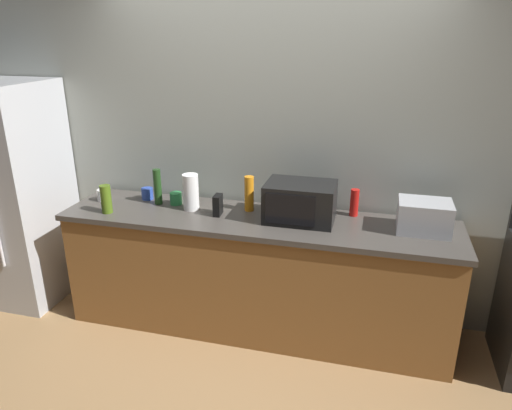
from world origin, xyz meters
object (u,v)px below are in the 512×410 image
object	(u,v)px
mug_white	(103,195)
bottle_dish_soap	(249,194)
cordless_phone	(218,205)
bottle_olive_oil	(106,199)
toaster_oven	(424,217)
bottle_wine	(158,187)
mug_blue	(147,194)
mug_green	(176,198)
paper_towel_roll	(191,192)
refrigerator	(13,194)
microwave	(300,202)
bottle_hot_sauce	(354,203)

from	to	relation	value
mug_white	bottle_dish_soap	bearing A→B (deg)	4.49
cordless_phone	bottle_olive_oil	distance (m)	0.82
toaster_oven	bottle_wine	xyz separation A→B (m)	(-1.93, 0.03, 0.03)
bottle_wine	mug_blue	size ratio (longest dim) A/B	3.03
mug_green	bottle_wine	bearing A→B (deg)	-168.75
paper_towel_roll	bottle_olive_oil	size ratio (longest dim) A/B	1.29
cordless_phone	mug_green	xyz separation A→B (m)	(-0.38, 0.13, -0.03)
refrigerator	mug_green	bearing A→B (deg)	5.01
paper_towel_roll	mug_blue	xyz separation A→B (m)	(-0.42, 0.12, -0.09)
bottle_wine	mug_blue	xyz separation A→B (m)	(-0.13, 0.08, -0.09)
mug_white	refrigerator	bearing A→B (deg)	-176.63
paper_towel_roll	mug_white	xyz separation A→B (m)	(-0.74, -0.00, -0.09)
paper_towel_roll	mug_green	world-z (taller)	paper_towel_roll
microwave	mug_white	world-z (taller)	microwave
mug_green	cordless_phone	bearing A→B (deg)	-18.37
microwave	bottle_wine	distance (m)	1.11
refrigerator	bottle_wine	size ratio (longest dim) A/B	6.56
refrigerator	microwave	distance (m)	2.36
bottle_olive_oil	mug_white	world-z (taller)	bottle_olive_oil
bottle_olive_oil	toaster_oven	bearing A→B (deg)	5.93
bottle_wine	mug_blue	bearing A→B (deg)	150.26
cordless_phone	bottle_wine	size ratio (longest dim) A/B	0.55
bottle_olive_oil	mug_blue	xyz separation A→B (m)	(0.15, 0.34, -0.06)
microwave	mug_blue	distance (m)	1.25
cordless_phone	bottle_hot_sauce	bearing A→B (deg)	9.91
refrigerator	paper_towel_roll	world-z (taller)	refrigerator
bottle_dish_soap	mug_white	size ratio (longest dim) A/B	2.87
cordless_phone	mug_blue	xyz separation A→B (m)	(-0.65, 0.18, -0.03)
mug_white	mug_blue	world-z (taller)	same
paper_towel_roll	mug_white	bearing A→B (deg)	-179.76
refrigerator	mug_green	distance (m)	1.39
microwave	mug_blue	world-z (taller)	microwave
bottle_wine	mug_green	size ratio (longest dim) A/B	2.94
bottle_hot_sauce	bottle_wine	size ratio (longest dim) A/B	0.72
toaster_oven	cordless_phone	world-z (taller)	toaster_oven
refrigerator	microwave	size ratio (longest dim) A/B	3.75
microwave	bottle_hot_sauce	size ratio (longest dim) A/B	2.43
toaster_oven	bottle_olive_oil	size ratio (longest dim) A/B	1.63
bottle_olive_oil	mug_green	size ratio (longest dim) A/B	2.24
bottle_olive_oil	bottle_wine	xyz separation A→B (m)	(0.28, 0.26, 0.03)
cordless_phone	bottle_wine	xyz separation A→B (m)	(-0.52, 0.10, 0.06)
toaster_oven	mug_white	bearing A→B (deg)	-179.68
mug_blue	mug_green	distance (m)	0.27
toaster_oven	bottle_wine	bearing A→B (deg)	178.97
cordless_phone	mug_blue	size ratio (longest dim) A/B	1.66
bottle_dish_soap	bottle_hot_sauce	size ratio (longest dim) A/B	1.33
bottle_olive_oil	mug_blue	size ratio (longest dim) A/B	2.30
cordless_phone	mug_white	xyz separation A→B (m)	(-0.97, 0.05, -0.03)
mug_blue	microwave	bearing A→B (deg)	-5.64
refrigerator	microwave	bearing A→B (deg)	1.17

